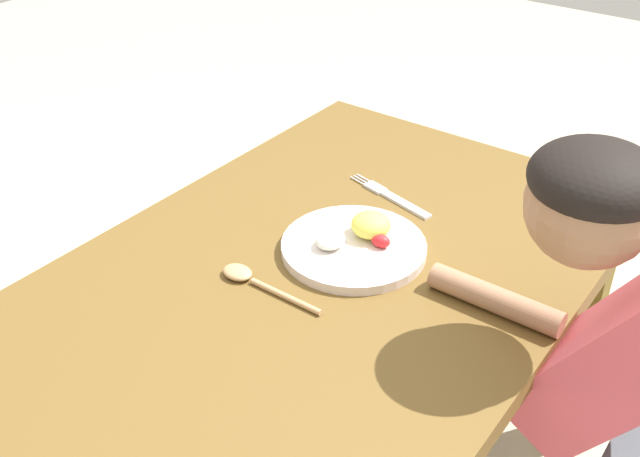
# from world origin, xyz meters

# --- Properties ---
(dining_table) EXTENTS (1.23, 0.78, 0.68)m
(dining_table) POSITION_xyz_m (0.00, 0.00, 0.58)
(dining_table) COLOR brown
(dining_table) RESTS_ON ground_plane
(plate) EXTENTS (0.26, 0.26, 0.06)m
(plate) POSITION_xyz_m (0.09, -0.01, 0.70)
(plate) COLOR silver
(plate) RESTS_ON dining_table
(fork) EXTENTS (0.07, 0.21, 0.01)m
(fork) POSITION_xyz_m (0.28, 0.03, 0.68)
(fork) COLOR silver
(fork) RESTS_ON dining_table
(spoon) EXTENTS (0.04, 0.20, 0.02)m
(spoon) POSITION_xyz_m (-0.09, 0.07, 0.69)
(spoon) COLOR tan
(spoon) RESTS_ON dining_table
(person) EXTENTS (0.18, 0.47, 1.01)m
(person) POSITION_xyz_m (0.09, -0.49, 0.58)
(person) COLOR #485258
(person) RESTS_ON ground_plane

